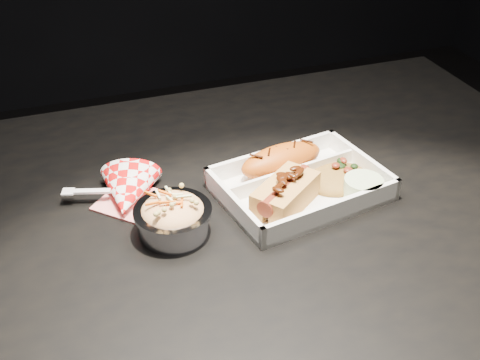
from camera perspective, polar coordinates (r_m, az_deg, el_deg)
name	(u,v)px	position (r m, az deg, el deg)	size (l,w,h in m)	color
dining_table	(240,244)	(1.00, 0.04, -6.08)	(1.20, 0.80, 0.75)	black
food_tray	(300,188)	(0.95, 5.68, -0.71)	(0.28, 0.22, 0.04)	white
fried_pastry	(281,160)	(0.98, 3.95, 1.92)	(0.15, 0.06, 0.05)	#BE5413
hotdog	(285,192)	(0.90, 4.33, -1.16)	(0.13, 0.11, 0.06)	#C88C44
fried_rice_mound	(338,173)	(0.97, 9.29, 0.65)	(0.11, 0.09, 0.03)	olive
cupcake_liner	(363,187)	(0.95, 11.57, -0.70)	(0.06, 0.06, 0.03)	beige
foil_coleslaw_cup	(173,216)	(0.86, -6.37, -3.40)	(0.11, 0.11, 0.07)	silver
napkin_fork	(127,193)	(0.94, -10.64, -1.18)	(0.18, 0.15, 0.10)	red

